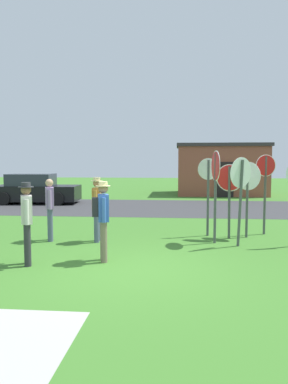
{
  "coord_description": "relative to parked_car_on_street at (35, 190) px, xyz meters",
  "views": [
    {
      "loc": [
        1.02,
        -7.38,
        2.19
      ],
      "look_at": [
        0.05,
        3.14,
        1.3
      ],
      "focal_mm": 35.22,
      "sensor_mm": 36.0,
      "label": 1
    }
  ],
  "objects": [
    {
      "name": "person_in_dark_shirt",
      "position": [
        5.12,
        -8.68,
        0.3
      ],
      "size": [
        0.31,
        0.57,
        1.74
      ],
      "color": "#4C5670",
      "rests_on": "ground"
    },
    {
      "name": "ground_plane",
      "position": [
        6.27,
        -11.18,
        -0.69
      ],
      "size": [
        80.0,
        80.0,
        0.0
      ],
      "primitive_type": "plane",
      "color": "#3D7528"
    },
    {
      "name": "stop_sign_nearest",
      "position": [
        8.26,
        -8.56,
        1.0
      ],
      "size": [
        0.16,
        0.8,
        2.45
      ],
      "color": "#474C4C",
      "rests_on": "ground"
    },
    {
      "name": "stop_sign_rear_left",
      "position": [
        9.24,
        -7.74,
        0.79
      ],
      "size": [
        0.61,
        0.54,
        2.15
      ],
      "color": "#474C4C",
      "rests_on": "ground"
    },
    {
      "name": "stop_sign_low_front",
      "position": [
        8.15,
        -7.59,
        0.81
      ],
      "size": [
        0.61,
        0.16,
        2.25
      ],
      "color": "#474C4C",
      "rests_on": "ground"
    },
    {
      "name": "stop_sign_rear_right",
      "position": [
        8.71,
        -7.96,
        0.73
      ],
      "size": [
        0.72,
        0.33,
        2.09
      ],
      "color": "#474C4C",
      "rests_on": "ground"
    },
    {
      "name": "person_on_left",
      "position": [
        4.16,
        -11.06,
        0.3
      ],
      "size": [
        0.35,
        0.53,
        1.74
      ],
      "color": "#2D2D33",
      "rests_on": "ground"
    },
    {
      "name": "person_in_teal",
      "position": [
        5.67,
        -10.63,
        0.32
      ],
      "size": [
        0.42,
        0.55,
        1.74
      ],
      "color": "#7A6B56",
      "rests_on": "ground"
    },
    {
      "name": "parked_car_on_street",
      "position": [
        0.0,
        0.0,
        0.0
      ],
      "size": [
        4.39,
        2.2,
        1.51
      ],
      "color": "black",
      "rests_on": "ground"
    },
    {
      "name": "stop_sign_center_cluster",
      "position": [
        8.86,
        -8.92,
        0.87
      ],
      "size": [
        0.62,
        0.54,
        2.27
      ],
      "color": "#474C4C",
      "rests_on": "ground"
    },
    {
      "name": "stop_sign_tallest",
      "position": [
        9.84,
        -7.22,
        0.89
      ],
      "size": [
        0.62,
        0.23,
        2.36
      ],
      "color": "#474C4C",
      "rests_on": "ground"
    },
    {
      "name": "street_asphalt",
      "position": [
        6.27,
        -1.11,
        -0.68
      ],
      "size": [
        60.0,
        6.4,
        0.01
      ],
      "primitive_type": "cube",
      "color": "#38383A",
      "rests_on": "ground"
    },
    {
      "name": "person_near_signs",
      "position": [
        3.82,
        -8.68,
        0.26
      ],
      "size": [
        0.33,
        0.54,
        1.69
      ],
      "color": "#4C5670",
      "rests_on": "ground"
    },
    {
      "name": "building_background",
      "position": [
        10.0,
        6.26,
        0.94
      ],
      "size": [
        5.66,
        4.5,
        3.24
      ],
      "color": "brown",
      "rests_on": "ground"
    }
  ]
}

